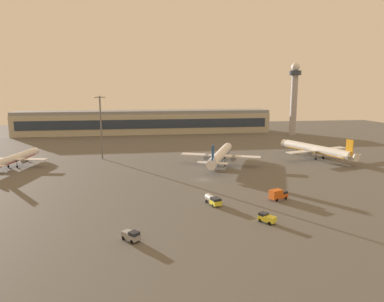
{
  "coord_description": "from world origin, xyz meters",
  "views": [
    {
      "loc": [
        -22.57,
        -116.84,
        31.73
      ],
      "look_at": [
        1.47,
        35.17,
        4.0
      ],
      "focal_mm": 32.41,
      "sensor_mm": 36.0,
      "label": 1
    }
  ],
  "objects_px": {
    "control_tower": "(294,94)",
    "cargo_loader": "(131,235)",
    "airplane_taxiway_distant": "(316,150)",
    "fuel_truck": "(213,200)",
    "airplane_near_gate": "(220,155)",
    "baggage_tractor": "(267,218)",
    "catering_truck": "(278,194)",
    "airplane_far_stand": "(14,159)",
    "apron_light_east": "(101,124)"
  },
  "relations": [
    {
      "from": "fuel_truck",
      "to": "catering_truck",
      "type": "relative_size",
      "value": 1.08
    },
    {
      "from": "catering_truck",
      "to": "airplane_near_gate",
      "type": "bearing_deg",
      "value": 163.98
    },
    {
      "from": "baggage_tractor",
      "to": "apron_light_east",
      "type": "distance_m",
      "value": 98.24
    },
    {
      "from": "control_tower",
      "to": "airplane_taxiway_distant",
      "type": "relative_size",
      "value": 1.15
    },
    {
      "from": "airplane_near_gate",
      "to": "airplane_taxiway_distant",
      "type": "distance_m",
      "value": 46.82
    },
    {
      "from": "fuel_truck",
      "to": "baggage_tractor",
      "type": "distance_m",
      "value": 17.85
    },
    {
      "from": "airplane_taxiway_distant",
      "to": "baggage_tractor",
      "type": "distance_m",
      "value": 86.57
    },
    {
      "from": "airplane_taxiway_distant",
      "to": "fuel_truck",
      "type": "height_order",
      "value": "airplane_taxiway_distant"
    },
    {
      "from": "cargo_loader",
      "to": "airplane_far_stand",
      "type": "bearing_deg",
      "value": -100.76
    },
    {
      "from": "airplane_taxiway_distant",
      "to": "apron_light_east",
      "type": "distance_m",
      "value": 98.91
    },
    {
      "from": "control_tower",
      "to": "catering_truck",
      "type": "bearing_deg",
      "value": -116.39
    },
    {
      "from": "control_tower",
      "to": "airplane_taxiway_distant",
      "type": "xyz_separation_m",
      "value": [
        -26.23,
        -81.49,
        -23.73
      ]
    },
    {
      "from": "airplane_far_stand",
      "to": "catering_truck",
      "type": "xyz_separation_m",
      "value": [
        90.17,
        -57.94,
        -1.83
      ]
    },
    {
      "from": "fuel_truck",
      "to": "airplane_taxiway_distant",
      "type": "bearing_deg",
      "value": -154.35
    },
    {
      "from": "control_tower",
      "to": "airplane_far_stand",
      "type": "relative_size",
      "value": 1.41
    },
    {
      "from": "apron_light_east",
      "to": "fuel_truck",
      "type": "bearing_deg",
      "value": -62.59
    },
    {
      "from": "control_tower",
      "to": "airplane_taxiway_distant",
      "type": "height_order",
      "value": "control_tower"
    },
    {
      "from": "airplane_far_stand",
      "to": "baggage_tractor",
      "type": "height_order",
      "value": "airplane_far_stand"
    },
    {
      "from": "airplane_near_gate",
      "to": "baggage_tractor",
      "type": "distance_m",
      "value": 64.73
    },
    {
      "from": "airplane_taxiway_distant",
      "to": "apron_light_east",
      "type": "bearing_deg",
      "value": 153.79
    },
    {
      "from": "airplane_taxiway_distant",
      "to": "fuel_truck",
      "type": "relative_size",
      "value": 6.43
    },
    {
      "from": "airplane_taxiway_distant",
      "to": "control_tower",
      "type": "bearing_deg",
      "value": 54.82
    },
    {
      "from": "baggage_tractor",
      "to": "catering_truck",
      "type": "distance_m",
      "value": 18.9
    },
    {
      "from": "catering_truck",
      "to": "baggage_tractor",
      "type": "bearing_deg",
      "value": -53.36
    },
    {
      "from": "baggage_tractor",
      "to": "apron_light_east",
      "type": "height_order",
      "value": "apron_light_east"
    },
    {
      "from": "control_tower",
      "to": "cargo_loader",
      "type": "xyz_separation_m",
      "value": [
        -108.87,
        -156.79,
        -26.78
      ]
    },
    {
      "from": "airplane_near_gate",
      "to": "airplane_far_stand",
      "type": "relative_size",
      "value": 1.18
    },
    {
      "from": "cargo_loader",
      "to": "fuel_truck",
      "type": "height_order",
      "value": "fuel_truck"
    },
    {
      "from": "airplane_far_stand",
      "to": "cargo_loader",
      "type": "distance_m",
      "value": 93.0
    },
    {
      "from": "control_tower",
      "to": "apron_light_east",
      "type": "bearing_deg",
      "value": -151.71
    },
    {
      "from": "baggage_tractor",
      "to": "catering_truck",
      "type": "bearing_deg",
      "value": 25.27
    },
    {
      "from": "catering_truck",
      "to": "apron_light_east",
      "type": "height_order",
      "value": "apron_light_east"
    },
    {
      "from": "airplane_taxiway_distant",
      "to": "baggage_tractor",
      "type": "xyz_separation_m",
      "value": [
        -50.65,
        -70.15,
        -3.06
      ]
    },
    {
      "from": "airplane_taxiway_distant",
      "to": "apron_light_east",
      "type": "xyz_separation_m",
      "value": [
        -97.01,
        15.16,
        11.94
      ]
    },
    {
      "from": "fuel_truck",
      "to": "cargo_loader",
      "type": "bearing_deg",
      "value": 25.39
    },
    {
      "from": "airplane_far_stand",
      "to": "baggage_tractor",
      "type": "distance_m",
      "value": 109.47
    },
    {
      "from": "cargo_loader",
      "to": "catering_truck",
      "type": "bearing_deg",
      "value": 164.97
    },
    {
      "from": "airplane_taxiway_distant",
      "to": "airplane_far_stand",
      "type": "distance_m",
      "value": 131.2
    },
    {
      "from": "control_tower",
      "to": "cargo_loader",
      "type": "distance_m",
      "value": 192.76
    },
    {
      "from": "apron_light_east",
      "to": "baggage_tractor",
      "type": "bearing_deg",
      "value": -61.47
    },
    {
      "from": "control_tower",
      "to": "apron_light_east",
      "type": "xyz_separation_m",
      "value": [
        -123.24,
        -66.33,
        -11.79
      ]
    },
    {
      "from": "airplane_near_gate",
      "to": "baggage_tractor",
      "type": "height_order",
      "value": "airplane_near_gate"
    },
    {
      "from": "baggage_tractor",
      "to": "control_tower",
      "type": "bearing_deg",
      "value": 29.21
    },
    {
      "from": "airplane_near_gate",
      "to": "catering_truck",
      "type": "relative_size",
      "value": 6.71
    },
    {
      "from": "baggage_tractor",
      "to": "airplane_near_gate",
      "type": "bearing_deg",
      "value": 52.4
    },
    {
      "from": "airplane_near_gate",
      "to": "catering_truck",
      "type": "distance_m",
      "value": 48.69
    },
    {
      "from": "control_tower",
      "to": "airplane_near_gate",
      "type": "xyz_separation_m",
      "value": [
        -72.71,
        -87.11,
        -23.78
      ]
    },
    {
      "from": "control_tower",
      "to": "airplane_near_gate",
      "type": "bearing_deg",
      "value": -129.85
    },
    {
      "from": "control_tower",
      "to": "cargo_loader",
      "type": "height_order",
      "value": "control_tower"
    },
    {
      "from": "fuel_truck",
      "to": "apron_light_east",
      "type": "xyz_separation_m",
      "value": [
        -36.51,
        70.42,
        14.81
      ]
    }
  ]
}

